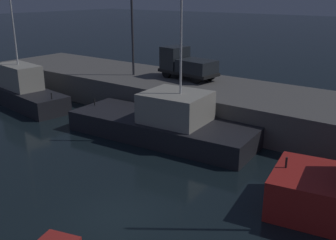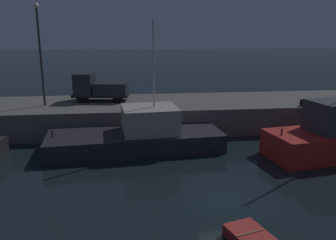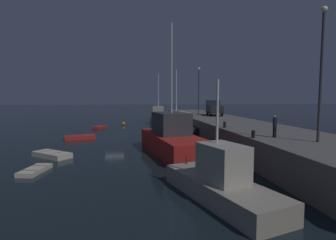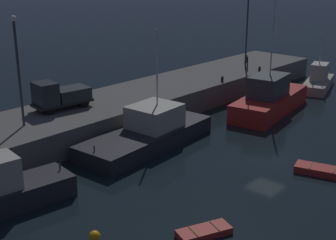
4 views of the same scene
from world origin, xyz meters
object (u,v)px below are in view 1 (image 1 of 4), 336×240
(fishing_boat_white, at_px, (23,91))
(utility_truck, at_px, (186,64))
(fishing_trawler_red, at_px, (165,123))
(lamp_post_west, at_px, (132,17))

(fishing_boat_white, distance_m, utility_truck, 14.25)
(fishing_trawler_red, distance_m, fishing_boat_white, 14.76)
(fishing_boat_white, bearing_deg, lamp_post_west, 45.66)
(fishing_trawler_red, relative_size, lamp_post_west, 1.55)
(lamp_post_west, distance_m, utility_truck, 6.10)
(fishing_trawler_red, height_order, lamp_post_west, lamp_post_west)
(fishing_trawler_red, relative_size, fishing_boat_white, 1.27)
(fishing_trawler_red, xyz_separation_m, fishing_boat_white, (-14.73, -0.94, 0.17))
(fishing_boat_white, relative_size, utility_truck, 1.94)
(fishing_trawler_red, distance_m, utility_truck, 8.63)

